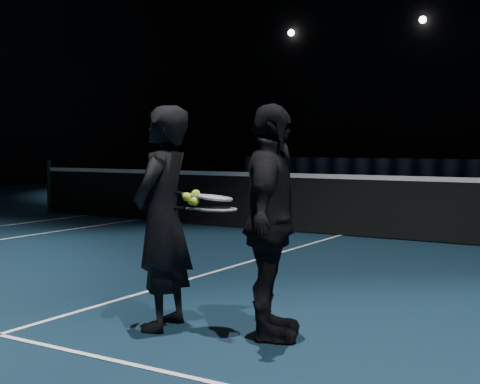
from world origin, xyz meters
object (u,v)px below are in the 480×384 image
(player_a, at_px, (163,218))
(racket_lower, at_px, (218,209))
(racket_upper, at_px, (214,198))
(tennis_balls, at_px, (194,199))
(player_b, at_px, (270,222))

(player_a, distance_m, racket_lower, 0.46)
(racket_upper, relative_size, tennis_balls, 5.67)
(racket_upper, height_order, tennis_balls, same)
(player_a, relative_size, player_b, 1.00)
(racket_upper, bearing_deg, racket_lower, -42.66)
(racket_lower, distance_m, tennis_balls, 0.21)
(player_b, height_order, tennis_balls, player_b)
(racket_lower, bearing_deg, tennis_balls, 178.53)
(player_a, height_order, racket_lower, player_a)
(player_a, xyz_separation_m, player_b, (0.83, 0.19, 0.00))
(player_b, distance_m, tennis_balls, 0.61)
(player_b, height_order, racket_lower, player_b)
(player_b, relative_size, tennis_balls, 14.14)
(player_a, xyz_separation_m, tennis_balls, (0.25, 0.06, 0.15))
(player_b, bearing_deg, tennis_balls, 80.13)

